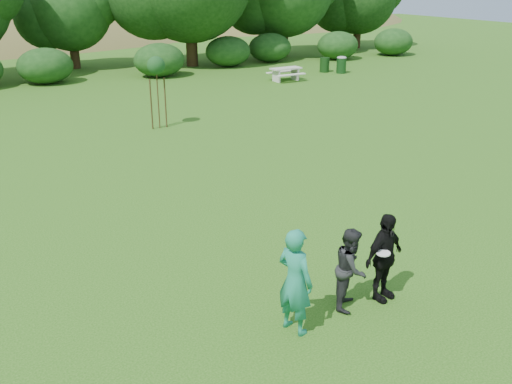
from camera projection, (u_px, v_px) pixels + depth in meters
ground at (334, 291)px, 11.21m from camera, size 120.00×120.00×0.00m
player_teal at (295, 281)px, 9.66m from camera, size 0.64×0.80×1.93m
player_grey at (351, 268)px, 10.46m from camera, size 0.97×0.95×1.57m
player_black at (384, 257)px, 10.66m from camera, size 1.09×0.62×1.75m
trash_can_near at (325, 65)px, 35.85m from camera, size 0.60×0.60×0.90m
frisbee at (383, 253)px, 10.37m from camera, size 0.27×0.27×0.03m
sapling at (156, 67)px, 22.14m from camera, size 0.70×0.70×2.85m
picnic_table at (286, 72)px, 32.87m from camera, size 1.80×1.48×0.76m
trash_can_lidded at (341, 64)px, 35.42m from camera, size 0.60×0.60×1.05m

